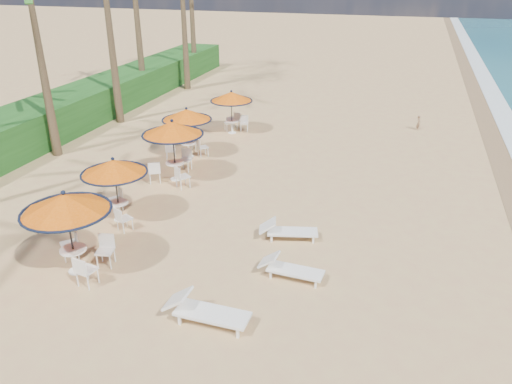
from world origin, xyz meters
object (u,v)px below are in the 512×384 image
Objects in this scene: station_1 at (114,173)px; station_2 at (173,136)px; station_0 at (69,213)px; lounger_near at (204,310)px; lounger_mid at (289,268)px; station_3 at (187,121)px; lounger_far at (286,230)px; station_4 at (232,102)px.

station_1 is 0.90× the size of station_2.
lounger_near is at bearing -13.30° from station_0.
station_0 is 6.29m from lounger_mid.
station_1 is 1.06× the size of lounger_near.
station_3 is 1.19× the size of lounger_far.
station_3 is 1.24× the size of lounger_mid.
station_1 is 6.42m from station_3.
lounger_far is (0.96, 4.60, -0.05)m from lounger_near.
lounger_near is at bearing -60.15° from station_2.
station_0 is at bearing -80.50° from station_1.
station_0 is 1.18× the size of lounger_near.
station_2 is 1.18× the size of lounger_near.
lounger_far is (5.53, -3.37, -1.57)m from station_2.
station_4 is 1.15× the size of lounger_far.
lounger_far is at bearing -31.35° from station_2.
station_0 is 9.59m from station_3.
station_0 is 1.10× the size of station_3.
lounger_mid is (6.70, -8.08, -1.40)m from station_3.
lounger_mid is at bearing 59.54° from lounger_near.
station_1 is 3.81m from station_2.
station_1 is 10.38m from station_4.
station_4 is 13.50m from lounger_mid.
station_3 is 4.02m from station_4.
lounger_mid is (5.97, -12.04, -1.35)m from station_4.
station_0 is 1.14× the size of station_4.
station_0 reaches higher than station_1.
station_2 is at bearing 141.64° from lounger_mid.
station_4 is (0.73, 3.95, -0.05)m from station_3.
station_2 is 6.66m from lounger_far.
lounger_far reaches higher than lounger_mid.
station_0 is 1.00× the size of station_2.
station_2 is 6.58m from station_4.
lounger_near is 1.16× the size of lounger_mid.
station_2 is at bearing 134.72° from lounger_far.
station_4 is 11.38m from lounger_far.
station_2 reaches higher than station_4.
lounger_near is at bearing -40.53° from station_1.
station_1 is at bearing 168.83° from lounger_mid.
station_1 is 1.24× the size of lounger_mid.
station_3 is at bearing -100.47° from station_4.
station_0 is 1.11× the size of station_1.
station_4 is at bearing 90.23° from station_0.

